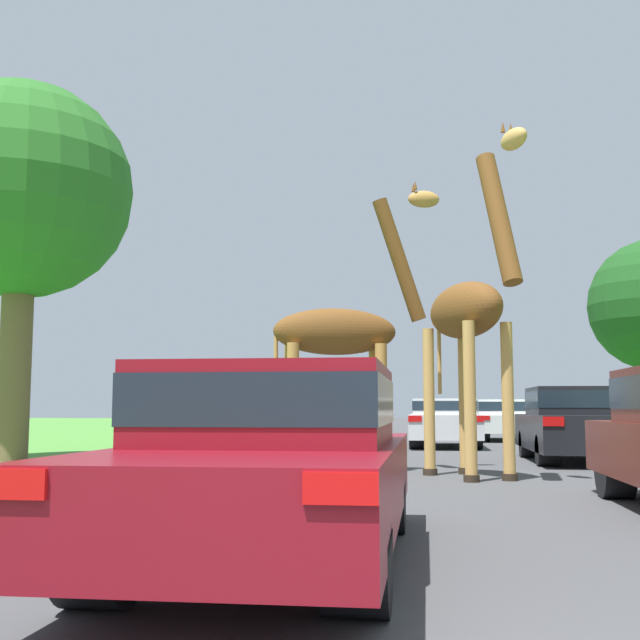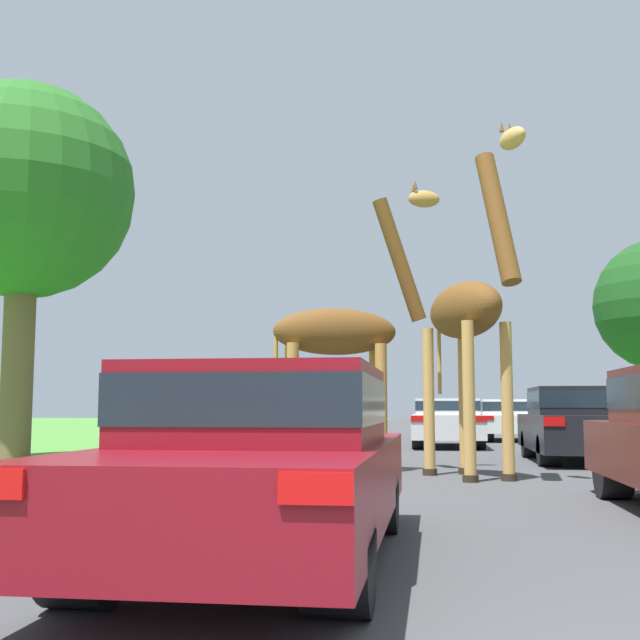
% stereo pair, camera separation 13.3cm
% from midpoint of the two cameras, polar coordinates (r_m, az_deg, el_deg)
% --- Properties ---
extents(road, '(8.00, 120.00, 0.00)m').
position_cam_midpoint_polar(road, '(31.81, 7.24, -8.14)').
color(road, '#424244').
rests_on(road, ground).
extents(giraffe_near_road, '(2.93, 1.18, 5.02)m').
position_cam_midpoint_polar(giraffe_near_road, '(13.61, 1.34, -1.41)').
color(giraffe_near_road, '#B77F3D').
rests_on(giraffe_near_road, ground).
extents(giraffe_companion, '(1.66, 2.56, 5.18)m').
position_cam_midpoint_polar(giraffe_companion, '(12.56, 10.30, 0.30)').
color(giraffe_companion, tan).
rests_on(giraffe_companion, ground).
extents(car_lead_maroon, '(1.73, 4.67, 1.35)m').
position_cam_midpoint_polar(car_lead_maroon, '(5.72, -3.85, -9.63)').
color(car_lead_maroon, maroon).
rests_on(car_lead_maroon, ground).
extents(car_queue_right, '(1.79, 4.66, 1.50)m').
position_cam_midpoint_polar(car_queue_right, '(27.42, 0.82, -6.84)').
color(car_queue_right, navy).
rests_on(car_queue_right, ground).
extents(car_queue_left, '(2.00, 4.46, 1.47)m').
position_cam_midpoint_polar(car_queue_left, '(16.82, 17.68, -6.97)').
color(car_queue_left, black).
rests_on(car_queue_left, ground).
extents(car_far_ahead, '(1.87, 4.42, 1.31)m').
position_cam_midpoint_polar(car_far_ahead, '(22.47, 8.65, -7.12)').
color(car_far_ahead, silver).
rests_on(car_far_ahead, ground).
extents(car_verge_right, '(1.96, 4.33, 1.34)m').
position_cam_midpoint_polar(car_verge_right, '(27.25, 12.84, -6.83)').
color(car_verge_right, silver).
rests_on(car_verge_right, ground).
extents(tree_far_right, '(4.55, 4.55, 7.89)m').
position_cam_midpoint_polar(tree_far_right, '(18.13, -20.61, 8.47)').
color(tree_far_right, brown).
rests_on(tree_far_right, ground).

